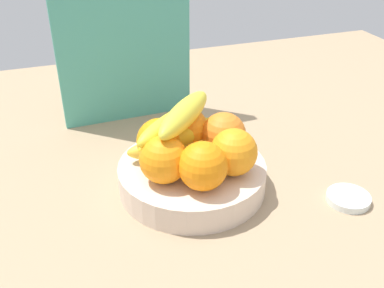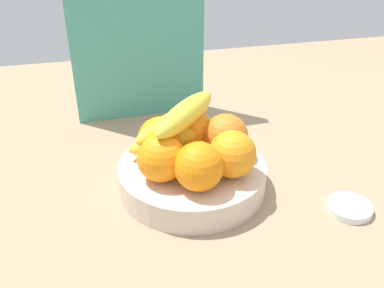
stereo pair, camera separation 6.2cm
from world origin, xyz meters
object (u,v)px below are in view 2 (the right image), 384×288
object	(u,v)px
orange_top_stack	(199,167)
banana_bunch	(180,130)
orange_back_left	(161,139)
cutting_board	(138,36)
orange_center	(190,130)
orange_back_right	(161,158)
orange_front_left	(232,154)
orange_front_right	(226,136)
jar_lid	(350,208)
fruit_bowl	(192,176)

from	to	relation	value
orange_top_stack	banana_bunch	distance (cm)	9.47
orange_back_left	cutting_board	size ratio (longest dim) A/B	0.21
orange_center	orange_back_left	xyz separation A→B (cm)	(-5.54, -2.21, 0.00)
orange_back_left	cutting_board	xyz separation A→B (cm)	(0.27, 26.91, 9.56)
orange_back_right	cutting_board	bearing A→B (deg)	87.92
orange_front_left	orange_back_left	size ratio (longest dim) A/B	1.00
orange_front_left	orange_front_right	size ratio (longest dim) A/B	1.00
orange_front_left	orange_back_right	xyz separation A→B (cm)	(-11.13, 1.54, 0.00)
orange_center	orange_front_right	bearing A→B (deg)	-34.32
orange_front_right	banana_bunch	bearing A→B (deg)	170.04
orange_top_stack	cutting_board	world-z (taller)	cutting_board
orange_back_left	orange_back_right	bearing A→B (deg)	-99.03
jar_lid	fruit_bowl	bearing A→B (deg)	152.11
fruit_bowl	orange_front_right	distance (cm)	8.85
orange_back_right	banana_bunch	xyz separation A→B (cm)	(4.28, 5.60, 1.46)
banana_bunch	orange_back_right	bearing A→B (deg)	-127.39
cutting_board	jar_lid	xyz separation A→B (cm)	(27.46, -42.05, -17.41)
orange_back_left	orange_back_right	distance (cm)	5.80
orange_center	orange_back_right	world-z (taller)	same
orange_front_left	orange_back_right	bearing A→B (deg)	172.14
orange_front_right	orange_back_left	size ratio (longest dim) A/B	1.00
banana_bunch	orange_front_left	bearing A→B (deg)	-46.21
orange_back_right	cutting_board	xyz separation A→B (cm)	(1.19, 32.64, 9.56)
orange_back_right	orange_back_left	bearing A→B (deg)	80.97
jar_lid	orange_back_right	bearing A→B (deg)	161.81
orange_center	cutting_board	size ratio (longest dim) A/B	0.21
jar_lid	orange_top_stack	bearing A→B (deg)	166.39
orange_front_left	orange_back_left	xyz separation A→B (cm)	(-10.22, 7.27, 0.00)
orange_back_right	cutting_board	size ratio (longest dim) A/B	0.21
orange_top_stack	orange_back_right	bearing A→B (deg)	143.99
orange_back_left	orange_top_stack	distance (cm)	10.34
orange_center	orange_back_left	size ratio (longest dim) A/B	1.00
orange_front_right	orange_top_stack	xyz separation A→B (cm)	(-6.70, -8.00, 0.00)
cutting_board	banana_bunch	bearing A→B (deg)	-85.74
fruit_bowl	orange_back_right	distance (cm)	8.77
orange_top_stack	jar_lid	distance (cm)	25.45
orange_center	orange_back_right	size ratio (longest dim) A/B	1.00
orange_front_left	orange_front_right	xyz separation A→B (cm)	(0.68, 5.82, 0.00)
orange_front_right	jar_lid	bearing A→B (deg)	-39.13
fruit_bowl	orange_front_left	xyz separation A→B (cm)	(5.52, -4.32, 6.14)
banana_bunch	jar_lid	distance (cm)	30.09
orange_front_left	orange_center	size ratio (longest dim) A/B	1.00
orange_back_left	banana_bunch	bearing A→B (deg)	-2.18
orange_center	orange_back_left	world-z (taller)	same
orange_front_right	jar_lid	world-z (taller)	orange_front_right
fruit_bowl	orange_top_stack	size ratio (longest dim) A/B	3.25
fruit_bowl	orange_back_left	distance (cm)	8.27
orange_back_right	orange_top_stack	bearing A→B (deg)	-36.01
orange_front_left	jar_lid	xyz separation A→B (cm)	(17.51, -7.88, -7.84)
fruit_bowl	orange_center	world-z (taller)	orange_center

